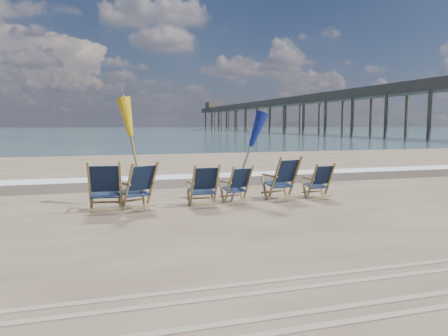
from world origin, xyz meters
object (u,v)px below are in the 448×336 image
object	(u,v)px
beach_chair_0	(120,187)
beach_chair_4	(295,178)
umbrella_blue	(246,130)
beach_chair_3	(248,184)
beach_chair_5	(330,181)
fishing_pier	(297,110)
beach_chair_2	(217,185)
umbrella_yellow	(134,121)
beach_chair_1	(153,185)

from	to	relation	value
beach_chair_0	beach_chair_4	bearing A→B (deg)	-167.95
umbrella_blue	beach_chair_0	bearing A→B (deg)	-168.83
beach_chair_3	umbrella_blue	distance (m)	1.27
beach_chair_0	beach_chair_3	bearing A→B (deg)	-166.62
beach_chair_5	fishing_pier	world-z (taller)	fishing_pier
beach_chair_0	beach_chair_2	world-z (taller)	beach_chair_0
beach_chair_5	umbrella_blue	bearing A→B (deg)	-13.26
beach_chair_2	umbrella_blue	size ratio (longest dim) A/B	0.44
fishing_pier	beach_chair_0	bearing A→B (deg)	-119.30
beach_chair_4	beach_chair_5	size ratio (longest dim) A/B	1.19
beach_chair_0	beach_chair_5	world-z (taller)	beach_chair_0
beach_chair_2	fishing_pier	size ratio (longest dim) A/B	0.01
beach_chair_5	umbrella_yellow	size ratio (longest dim) A/B	0.37
beach_chair_1	beach_chair_4	xyz separation A→B (m)	(3.49, 0.13, 0.01)
beach_chair_0	umbrella_yellow	distance (m)	1.50
beach_chair_5	umbrella_yellow	distance (m)	4.95
umbrella_yellow	fishing_pier	world-z (taller)	fishing_pier
beach_chair_0	beach_chair_1	distance (m)	0.75
beach_chair_1	fishing_pier	world-z (taller)	fishing_pier
beach_chair_1	fishing_pier	distance (m)	81.66
beach_chair_0	beach_chair_4	world-z (taller)	beach_chair_0
beach_chair_3	umbrella_blue	xyz separation A→B (m)	(0.02, 0.23, 1.25)
beach_chair_3	umbrella_yellow	size ratio (longest dim) A/B	0.37
beach_chair_1	beach_chair_4	size ratio (longest dim) A/B	0.97
beach_chair_0	beach_chair_2	size ratio (longest dim) A/B	1.12
beach_chair_0	fishing_pier	size ratio (longest dim) A/B	0.01
beach_chair_1	beach_chair_4	world-z (taller)	beach_chair_4
beach_chair_1	beach_chair_3	xyz separation A→B (m)	(2.25, 0.08, -0.08)
beach_chair_2	umbrella_yellow	xyz separation A→B (m)	(-1.74, 0.46, 1.42)
beach_chair_0	fishing_pier	bearing A→B (deg)	-112.72
beach_chair_1	beach_chair_4	bearing A→B (deg)	158.01
umbrella_yellow	beach_chair_3	bearing A→B (deg)	-4.04
beach_chair_3	beach_chair_4	distance (m)	1.24
beach_chair_0	beach_chair_5	xyz separation A→B (m)	(5.08, 0.28, -0.10)
umbrella_blue	fishing_pier	size ratio (longest dim) A/B	0.02
beach_chair_5	umbrella_yellow	xyz separation A→B (m)	(-4.72, 0.26, 1.45)
beach_chair_3	beach_chair_5	distance (m)	2.13
beach_chair_0	beach_chair_3	xyz separation A→B (m)	(2.96, 0.35, -0.10)
beach_chair_0	umbrella_yellow	size ratio (longest dim) A/B	0.45
beach_chair_3	fishing_pier	world-z (taller)	fishing_pier
beach_chair_1	beach_chair_3	bearing A→B (deg)	157.93
umbrella_blue	fishing_pier	xyz separation A→B (m)	(37.22, 71.04, 2.95)
beach_chair_3	beach_chair_5	world-z (taller)	beach_chair_5
beach_chair_2	umbrella_yellow	size ratio (longest dim) A/B	0.40
beach_chair_3	umbrella_yellow	xyz separation A→B (m)	(-2.59, 0.18, 1.46)
beach_chair_0	umbrella_blue	bearing A→B (deg)	-162.26
umbrella_yellow	beach_chair_0	bearing A→B (deg)	-124.21
beach_chair_3	fishing_pier	bearing A→B (deg)	-130.21
beach_chair_3	beach_chair_5	xyz separation A→B (m)	(2.13, -0.08, 0.00)
fishing_pier	beach_chair_1	bearing A→B (deg)	-118.96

